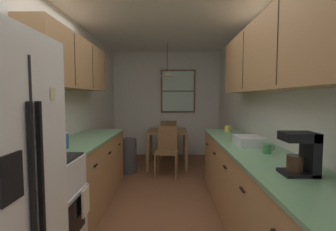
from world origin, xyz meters
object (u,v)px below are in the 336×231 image
object	(u,v)px
dining_table	(167,136)
coffee_maker	(303,153)
mug_by_coffeemaker	(267,149)
stove_range	(37,212)
table_serving_bowl	(167,129)
mug_spare	(227,129)
dish_rack	(249,141)
storage_canister	(63,140)
dining_chair_far	(168,137)
trash_bin	(128,155)
microwave_over_range	(17,67)
dining_chair_near	(167,148)

from	to	relation	value
dining_table	coffee_maker	bearing A→B (deg)	-73.75
mug_by_coffeemaker	coffee_maker	bearing A→B (deg)	-90.97
stove_range	table_serving_bowl	world-z (taller)	stove_range
mug_spare	dish_rack	world-z (taller)	dish_rack
stove_range	table_serving_bowl	bearing A→B (deg)	71.57
mug_by_coffeemaker	dish_rack	bearing A→B (deg)	97.31
storage_canister	mug_by_coffeemaker	xyz separation A→B (m)	(2.03, -0.20, -0.04)
dining_table	dining_chair_far	size ratio (longest dim) A/B	0.96
dining_chair_far	coffee_maker	distance (m)	4.17
mug_spare	trash_bin	bearing A→B (deg)	155.51
mug_spare	dish_rack	distance (m)	1.11
mug_spare	dish_rack	bearing A→B (deg)	-90.87
storage_canister	coffee_maker	xyz separation A→B (m)	(2.02, -0.84, 0.07)
dish_rack	mug_spare	bearing A→B (deg)	89.13
table_serving_bowl	stove_range	bearing A→B (deg)	-108.43
trash_bin	storage_canister	xyz separation A→B (m)	(-0.30, -2.07, 0.66)
mug_spare	dish_rack	size ratio (longest dim) A/B	0.37
storage_canister	microwave_over_range	bearing A→B (deg)	-101.23
dish_rack	table_serving_bowl	bearing A→B (deg)	111.84
storage_canister	coffee_maker	size ratio (longest dim) A/B	0.59
dining_chair_near	coffee_maker	distance (m)	2.96
dining_table	storage_canister	distance (m)	2.77
trash_bin	dish_rack	xyz separation A→B (m)	(1.68, -1.88, 0.62)
trash_bin	dining_chair_far	bearing A→B (deg)	55.97
microwave_over_range	storage_canister	distance (m)	0.88
stove_range	dining_table	bearing A→B (deg)	71.47
microwave_over_range	table_serving_bowl	distance (m)	3.42
dining_chair_near	dish_rack	distance (m)	2.01
storage_canister	coffee_maker	distance (m)	2.19
coffee_maker	mug_by_coffeemaker	distance (m)	0.65
coffee_maker	mug_by_coffeemaker	world-z (taller)	coffee_maker
coffee_maker	mug_spare	distance (m)	2.14
dining_chair_far	coffee_maker	size ratio (longest dim) A/B	3.07
dining_table	mug_spare	world-z (taller)	mug_spare
dining_chair_near	storage_canister	distance (m)	2.22
dining_chair_near	mug_by_coffeemaker	bearing A→B (deg)	-64.75
microwave_over_range	dish_rack	xyz separation A→B (m)	(2.09, 0.73, -0.72)
stove_range	coffee_maker	size ratio (longest dim) A/B	3.75
coffee_maker	mug_spare	world-z (taller)	coffee_maker
dish_rack	microwave_over_range	bearing A→B (deg)	-160.82
coffee_maker	dining_chair_far	bearing A→B (deg)	103.60
microwave_over_range	mug_by_coffeemaker	size ratio (longest dim) A/B	5.02
dining_chair_far	trash_bin	size ratio (longest dim) A/B	1.38
dining_chair_far	mug_by_coffeemaker	bearing A→B (deg)	-73.78
dining_table	dish_rack	distance (m)	2.56
microwave_over_range	mug_spare	distance (m)	2.89
coffee_maker	dining_table	bearing A→B (deg)	106.25
dining_chair_far	coffee_maker	bearing A→B (deg)	-76.40
dining_chair_far	mug_spare	size ratio (longest dim) A/B	7.19
stove_range	microwave_over_range	xyz separation A→B (m)	(-0.11, 0.00, 1.20)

